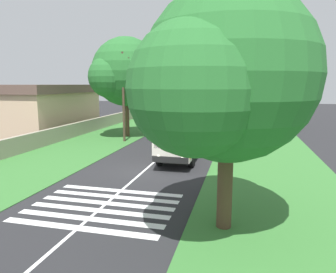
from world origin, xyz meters
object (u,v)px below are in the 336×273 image
at_px(trailing_car_3, 204,108).
at_px(utility_pole, 123,96).
at_px(trailing_car_0, 186,119).
at_px(roadside_tree_left_2, 165,77).
at_px(roadside_tree_right_0, 239,75).
at_px(roadside_tree_right_2, 242,82).
at_px(roadside_tree_left_1, 125,74).
at_px(trailing_car_2, 202,110).
at_px(roadside_tree_left_0, 182,75).
at_px(coach_bus, 186,128).
at_px(trailing_minibus_0, 209,101).
at_px(roadside_building, 48,108).
at_px(roadside_tree_right_1, 223,80).
at_px(trailing_car_1, 194,114).

bearing_deg(trailing_car_3, utility_pole, 175.18).
distance_m(trailing_car_0, roadside_tree_left_2, 10.10).
bearing_deg(roadside_tree_right_0, roadside_tree_right_2, -178.28).
distance_m(trailing_car_0, roadside_tree_left_1, 14.34).
relative_size(trailing_car_2, utility_pole, 0.49).
bearing_deg(roadside_tree_left_0, utility_pole, -178.86).
bearing_deg(coach_bus, trailing_minibus_0, 4.25).
relative_size(coach_bus, roadside_building, 0.80).
distance_m(roadside_tree_right_1, utility_pole, 19.89).
height_order(trailing_car_3, roadside_tree_right_2, roadside_tree_right_2).
distance_m(trailing_car_2, roadside_tree_left_1, 30.66).
bearing_deg(roadside_tree_right_2, trailing_car_2, 22.07).
distance_m(trailing_car_0, roadside_building, 18.81).
xyz_separation_m(roadside_tree_left_1, roadside_tree_right_1, (-19.91, -11.71, -0.97)).
bearing_deg(utility_pole, trailing_minibus_0, -3.92).
bearing_deg(trailing_minibus_0, trailing_car_0, -179.42).
relative_size(coach_bus, utility_pole, 1.27).
relative_size(coach_bus, trailing_car_2, 2.60).
bearing_deg(roadside_tree_right_2, utility_pole, 141.29).
relative_size(trailing_car_2, roadside_building, 0.31).
height_order(trailing_car_3, roadside_tree_left_1, roadside_tree_left_1).
bearing_deg(roadside_building, roadside_tree_left_2, -31.01).
distance_m(trailing_car_1, roadside_building, 24.91).
height_order(roadside_tree_left_2, roadside_tree_right_0, roadside_tree_left_2).
relative_size(trailing_minibus_0, roadside_tree_left_0, 0.53).
relative_size(trailing_car_2, roadside_tree_right_0, 0.41).
relative_size(trailing_car_0, trailing_car_3, 1.00).
height_order(trailing_car_2, trailing_car_3, same).
height_order(coach_bus, trailing_car_2, coach_bus).
xyz_separation_m(trailing_minibus_0, roadside_tree_right_2, (-33.22, -7.94, 4.43)).
height_order(trailing_car_2, roadside_building, roadside_building).
bearing_deg(roadside_tree_right_0, trailing_car_1, 160.83).
relative_size(trailing_minibus_0, roadside_tree_right_1, 0.64).
xyz_separation_m(trailing_car_1, roadside_tree_left_2, (-2.66, 4.68, 6.25)).
bearing_deg(roadside_building, utility_pole, -110.97).
height_order(roadside_tree_right_1, utility_pole, roadside_tree_right_1).
relative_size(trailing_car_2, trailing_minibus_0, 0.72).
relative_size(roadside_tree_right_0, utility_pole, 1.19).
bearing_deg(roadside_tree_left_0, roadside_tree_right_1, -167.14).
bearing_deg(trailing_car_1, roadside_tree_right_2, -142.74).
xyz_separation_m(trailing_car_3, roadside_tree_right_0, (5.55, -7.00, 7.19)).
bearing_deg(utility_pole, roadside_tree_left_2, 3.56).
bearing_deg(trailing_car_2, trailing_car_0, -179.77).
relative_size(roadside_tree_left_1, utility_pole, 1.22).
xyz_separation_m(trailing_car_3, roadside_tree_right_2, (-24.67, -7.91, 5.31)).
bearing_deg(roadside_tree_left_1, roadside_tree_right_0, -15.36).
bearing_deg(trailing_car_0, roadside_tree_left_1, 159.48).
relative_size(trailing_minibus_0, roadside_tree_right_0, 0.57).
bearing_deg(trailing_car_2, roadside_tree_right_2, -157.93).
bearing_deg(roadside_tree_right_1, roadside_tree_left_1, 30.46).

